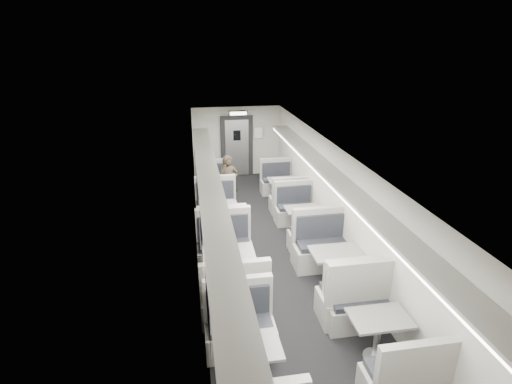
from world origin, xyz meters
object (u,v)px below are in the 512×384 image
object	(u,v)px
passenger	(228,182)
exit_sign	(238,113)
booth_left_d	(248,368)
booth_right_a	(282,190)
booth_left_a	(213,191)
booth_left_c	(229,270)
booth_right_c	(335,270)
booth_left_b	(219,219)
booth_right_d	(377,337)
booth_right_b	(302,222)
vestibule_door	(237,147)

from	to	relation	value
passenger	exit_sign	distance (m)	2.86
passenger	exit_sign	world-z (taller)	exit_sign
booth_left_d	booth_right_a	bearing A→B (deg)	73.09
booth_left_a	booth_left_c	size ratio (longest dim) A/B	0.83
booth_right_c	booth_left_d	bearing A→B (deg)	-133.97
booth_left_b	passenger	distance (m)	1.65
booth_left_d	booth_right_d	distance (m)	2.02
passenger	booth_left_d	bearing A→B (deg)	-101.42
passenger	exit_sign	xyz separation A→B (m)	(0.59, 2.36, 1.51)
booth_left_d	exit_sign	size ratio (longest dim) A/B	3.52
booth_left_d	exit_sign	xyz separation A→B (m)	(1.00, 8.74, 1.89)
booth_right_b	vestibule_door	size ratio (longest dim) A/B	0.98
booth_left_d	vestibule_door	distance (m)	9.30
booth_right_d	passenger	size ratio (longest dim) A/B	1.39
booth_left_c	booth_left_d	xyz separation A→B (m)	(0.00, -2.41, -0.03)
booth_right_d	passenger	xyz separation A→B (m)	(-1.59, 6.10, 0.39)
booth_left_d	booth_right_b	world-z (taller)	booth_left_d
booth_left_a	vestibule_door	size ratio (longest dim) A/B	0.93
booth_left_c	booth_right_c	size ratio (longest dim) A/B	0.99
booth_left_b	booth_left_c	world-z (taller)	booth_left_c
booth_right_a	booth_right_b	size ratio (longest dim) A/B	0.98
booth_left_a	booth_left_c	distance (m)	4.50
booth_left_b	booth_left_c	bearing A→B (deg)	-90.00
booth_right_a	booth_right_d	size ratio (longest dim) A/B	0.94
booth_left_d	booth_right_c	size ratio (longest dim) A/B	0.92
booth_left_b	vestibule_door	world-z (taller)	vestibule_door
booth_right_b	booth_right_d	world-z (taller)	booth_right_d
exit_sign	booth_left_c	bearing A→B (deg)	-98.98
booth_right_a	booth_right_b	world-z (taller)	booth_right_b
booth_right_d	booth_right_b	bearing A→B (deg)	90.00
booth_right_d	booth_left_a	bearing A→B (deg)	106.78
booth_left_d	booth_left_c	bearing A→B (deg)	90.00
passenger	vestibule_door	bearing A→B (deg)	70.41
booth_right_b	exit_sign	bearing A→B (deg)	102.91
booth_right_c	vestibule_door	world-z (taller)	vestibule_door
booth_left_d	passenger	xyz separation A→B (m)	(0.41, 6.38, 0.38)
booth_right_d	passenger	world-z (taller)	passenger
booth_left_a	booth_left_c	world-z (taller)	booth_left_c
booth_right_c	vestibule_door	xyz separation A→B (m)	(-1.00, 7.15, 0.62)
booth_left_d	booth_right_d	bearing A→B (deg)	7.86
booth_left_b	booth_right_d	distance (m)	4.97
booth_right_c	booth_right_a	bearing A→B (deg)	90.00
booth_right_c	vestibule_door	size ratio (longest dim) A/B	1.12
booth_right_c	booth_right_b	bearing A→B (deg)	90.00
booth_left_d	booth_right_a	world-z (taller)	booth_left_d
booth_left_b	passenger	bearing A→B (deg)	75.33
exit_sign	booth_left_b	bearing A→B (deg)	-104.36
booth_left_d	booth_left_a	bearing A→B (deg)	90.00
passenger	exit_sign	size ratio (longest dim) A/B	2.49
booth_right_a	exit_sign	bearing A→B (deg)	114.84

